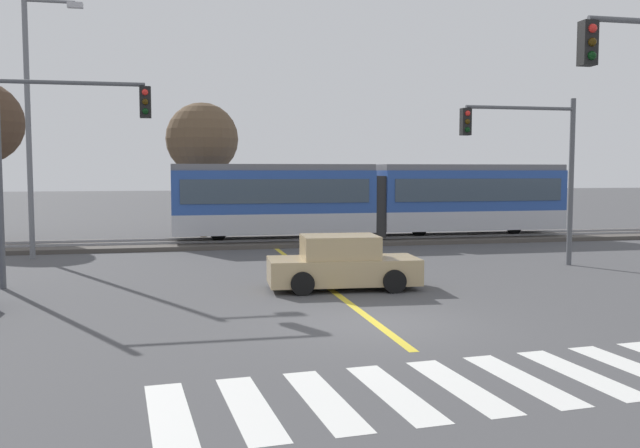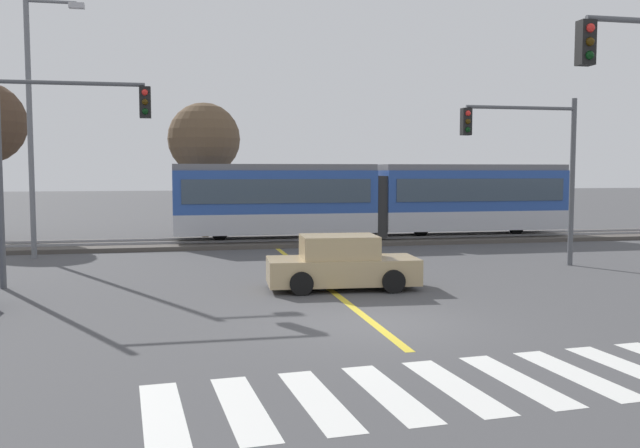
# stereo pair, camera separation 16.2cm
# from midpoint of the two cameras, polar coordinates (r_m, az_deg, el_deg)

# --- Properties ---
(ground_plane) EXTENTS (200.00, 200.00, 0.00)m
(ground_plane) POSITION_cam_midpoint_polar(r_m,az_deg,el_deg) (14.96, 4.43, -8.35)
(ground_plane) COLOR #474749
(track_bed) EXTENTS (120.00, 4.00, 0.18)m
(track_bed) POSITION_cam_midpoint_polar(r_m,az_deg,el_deg) (30.83, -4.40, -1.51)
(track_bed) COLOR #4C4742
(track_bed) RESTS_ON ground
(rail_near) EXTENTS (120.00, 0.08, 0.10)m
(rail_near) POSITION_cam_midpoint_polar(r_m,az_deg,el_deg) (30.10, -4.21, -1.39)
(rail_near) COLOR #939399
(rail_near) RESTS_ON track_bed
(rail_far) EXTENTS (120.00, 0.08, 0.10)m
(rail_far) POSITION_cam_midpoint_polar(r_m,az_deg,el_deg) (31.52, -4.58, -1.12)
(rail_far) COLOR #939399
(rail_far) RESTS_ON track_bed
(light_rail_tram) EXTENTS (18.50, 2.64, 3.43)m
(light_rail_tram) POSITION_cam_midpoint_polar(r_m,az_deg,el_deg) (31.72, 4.39, 2.21)
(light_rail_tram) COLOR #B7BAC1
(light_rail_tram) RESTS_ON track_bed
(crosswalk_stripe_0) EXTENTS (0.78, 2.84, 0.01)m
(crosswalk_stripe_0) POSITION_cam_midpoint_polar(r_m,az_deg,el_deg) (9.80, -13.02, -15.44)
(crosswalk_stripe_0) COLOR silver
(crosswalk_stripe_0) RESTS_ON ground
(crosswalk_stripe_1) EXTENTS (0.78, 2.84, 0.01)m
(crosswalk_stripe_1) POSITION_cam_midpoint_polar(r_m,az_deg,el_deg) (9.93, -6.44, -15.09)
(crosswalk_stripe_1) COLOR silver
(crosswalk_stripe_1) RESTS_ON ground
(crosswalk_stripe_2) EXTENTS (0.78, 2.84, 0.01)m
(crosswalk_stripe_2) POSITION_cam_midpoint_polar(r_m,az_deg,el_deg) (10.17, -0.13, -14.58)
(crosswalk_stripe_2) COLOR silver
(crosswalk_stripe_2) RESTS_ON ground
(crosswalk_stripe_3) EXTENTS (0.78, 2.84, 0.01)m
(crosswalk_stripe_3) POSITION_cam_midpoint_polar(r_m,az_deg,el_deg) (10.52, 5.79, -13.94)
(crosswalk_stripe_3) COLOR silver
(crosswalk_stripe_3) RESTS_ON ground
(crosswalk_stripe_4) EXTENTS (0.78, 2.84, 0.01)m
(crosswalk_stripe_4) POSITION_cam_midpoint_polar(r_m,az_deg,el_deg) (10.97, 11.25, -13.22)
(crosswalk_stripe_4) COLOR silver
(crosswalk_stripe_4) RESTS_ON ground
(crosswalk_stripe_5) EXTENTS (0.78, 2.84, 0.01)m
(crosswalk_stripe_5) POSITION_cam_midpoint_polar(r_m,az_deg,el_deg) (11.51, 16.20, -12.46)
(crosswalk_stripe_5) COLOR silver
(crosswalk_stripe_5) RESTS_ON ground
(crosswalk_stripe_6) EXTENTS (0.78, 2.84, 0.01)m
(crosswalk_stripe_6) POSITION_cam_midpoint_polar(r_m,az_deg,el_deg) (12.13, 20.65, -11.69)
(crosswalk_stripe_6) COLOR silver
(crosswalk_stripe_6) RESTS_ON ground
(crosswalk_stripe_7) EXTENTS (0.78, 2.84, 0.01)m
(crosswalk_stripe_7) POSITION_cam_midpoint_polar(r_m,az_deg,el_deg) (12.81, 24.63, -10.95)
(crosswalk_stripe_7) COLOR silver
(crosswalk_stripe_7) RESTS_ON ground
(lane_centre_line) EXTENTS (0.20, 16.80, 0.01)m
(lane_centre_line) POSITION_cam_midpoint_polar(r_m,az_deg,el_deg) (20.67, -0.39, -4.73)
(lane_centre_line) COLOR gold
(lane_centre_line) RESTS_ON ground
(sedan_crossing) EXTENTS (4.30, 2.12, 1.52)m
(sedan_crossing) POSITION_cam_midpoint_polar(r_m,az_deg,el_deg) (19.08, 1.67, -3.40)
(sedan_crossing) COLOR tan
(sedan_crossing) RESTS_ON ground
(traffic_light_mid_right) EXTENTS (4.25, 0.38, 5.82)m
(traffic_light_mid_right) POSITION_cam_midpoint_polar(r_m,az_deg,el_deg) (24.48, 17.36, 5.70)
(traffic_light_mid_right) COLOR #515459
(traffic_light_mid_right) RESTS_ON ground
(traffic_light_mid_left) EXTENTS (4.25, 0.38, 6.33)m
(traffic_light_mid_left) POSITION_cam_midpoint_polar(r_m,az_deg,el_deg) (20.68, -21.90, 6.52)
(traffic_light_mid_left) COLOR #515459
(traffic_light_mid_left) RESTS_ON ground
(street_lamp_west) EXTENTS (2.16, 0.28, 9.78)m
(street_lamp_west) POSITION_cam_midpoint_polar(r_m,az_deg,el_deg) (27.71, -23.18, 8.62)
(street_lamp_west) COLOR slate
(street_lamp_west) RESTS_ON ground
(bare_tree_west) EXTENTS (3.55, 3.55, 6.66)m
(bare_tree_west) POSITION_cam_midpoint_polar(r_m,az_deg,el_deg) (34.11, -10.03, 7.03)
(bare_tree_west) COLOR brown
(bare_tree_west) RESTS_ON ground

